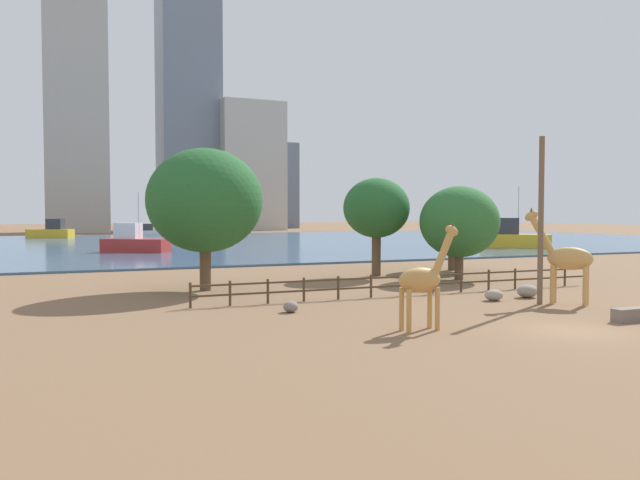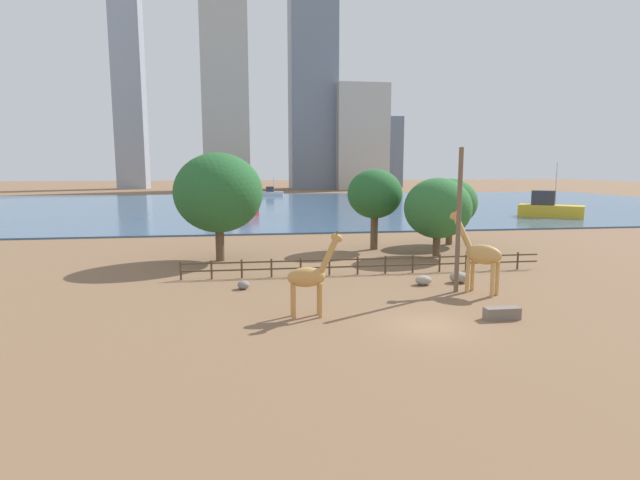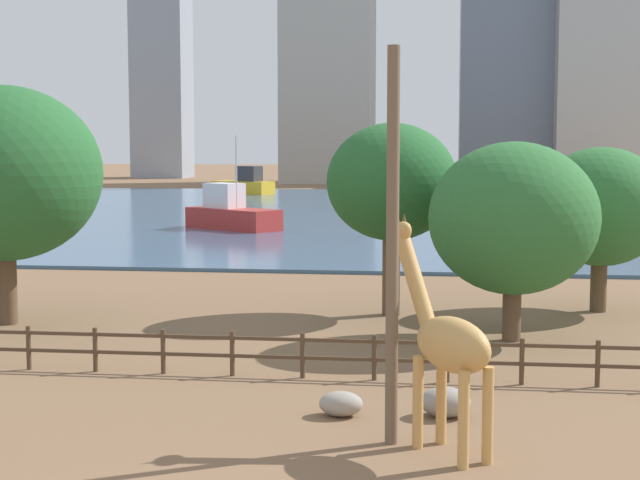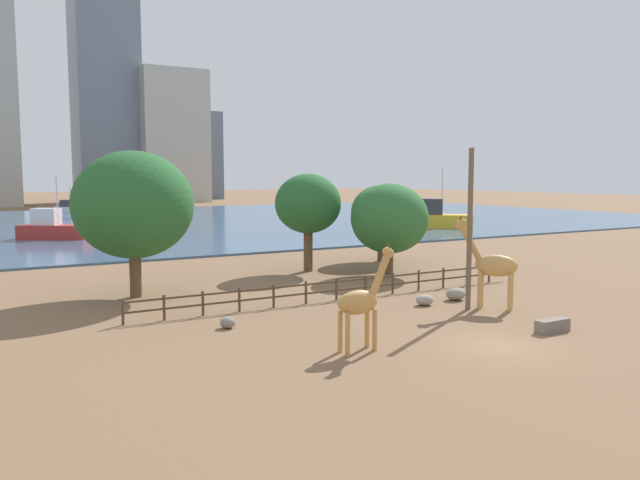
{
  "view_description": "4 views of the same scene",
  "coord_description": "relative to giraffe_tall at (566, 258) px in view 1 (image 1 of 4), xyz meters",
  "views": [
    {
      "loc": [
        -19.14,
        -19.16,
        4.78
      ],
      "look_at": [
        0.92,
        28.15,
        2.56
      ],
      "focal_mm": 35.0,
      "sensor_mm": 36.0,
      "label": 1
    },
    {
      "loc": [
        -8.54,
        -22.1,
        7.57
      ],
      "look_at": [
        -2.8,
        16.48,
        1.89
      ],
      "focal_mm": 28.0,
      "sensor_mm": 36.0,
      "label": 2
    },
    {
      "loc": [
        5.27,
        -15.07,
        6.68
      ],
      "look_at": [
        1.15,
        17.02,
        3.45
      ],
      "focal_mm": 55.0,
      "sensor_mm": 36.0,
      "label": 3
    },
    {
      "loc": [
        -19.59,
        -18.72,
        7.28
      ],
      "look_at": [
        3.04,
        20.49,
        2.59
      ],
      "focal_mm": 35.0,
      "sensor_mm": 36.0,
      "label": 4
    }
  ],
  "objects": [
    {
      "name": "boat_sailboat",
      "position": [
        -16.05,
        51.2,
        -1.05
      ],
      "size": [
        7.99,
        6.74,
        7.0
      ],
      "rotation": [
        0.0,
        0.0,
        5.68
      ],
      "color": "#B22D28",
      "rests_on": "harbor_water"
    },
    {
      "name": "giraffe_companion",
      "position": [
        -10.76,
        -3.26,
        -0.34
      ],
      "size": [
        2.92,
        0.84,
        4.43
      ],
      "rotation": [
        0.0,
        0.0,
        0.03
      ],
      "color": "#C18C47",
      "rests_on": "ground"
    },
    {
      "name": "utility_pole",
      "position": [
        -1.21,
        0.53,
        1.96
      ],
      "size": [
        0.28,
        0.28,
        8.76
      ],
      "primitive_type": "cylinder",
      "color": "brown",
      "rests_on": "ground"
    },
    {
      "name": "skyline_tower_glass",
      "position": [
        26.14,
        145.55,
        15.43
      ],
      "size": [
        17.74,
        13.78,
        35.7
      ],
      "primitive_type": "cube",
      "color": "#B7B2A8",
      "rests_on": "ground"
    },
    {
      "name": "tree_left_large",
      "position": [
        2.2,
        12.41,
        1.72
      ],
      "size": [
        5.69,
        5.69,
        6.72
      ],
      "color": "brown",
      "rests_on": "ground"
    },
    {
      "name": "boulder_near_fence",
      "position": [
        -0.01,
        2.81,
        -2.05
      ],
      "size": [
        1.24,
        0.98,
        0.74
      ],
      "primitive_type": "ellipsoid",
      "color": "gray",
      "rests_on": "ground"
    },
    {
      "name": "skyline_block_central",
      "position": [
        40.7,
        163.47,
        10.93
      ],
      "size": [
        10.12,
        12.48,
        26.69
      ],
      "primitive_type": "cube",
      "color": "slate",
      "rests_on": "ground"
    },
    {
      "name": "boat_barge",
      "position": [
        31.25,
        41.12,
        -0.88
      ],
      "size": [
        9.1,
        8.01,
        8.08
      ],
      "rotation": [
        0.0,
        0.0,
        5.63
      ],
      "color": "gold",
      "rests_on": "harbor_water"
    },
    {
      "name": "giraffe_tall",
      "position": [
        0.0,
        0.0,
        0.0
      ],
      "size": [
        2.65,
        3.2,
        5.08
      ],
      "rotation": [
        0.0,
        0.0,
        2.22
      ],
      "color": "tan",
      "rests_on": "ground"
    },
    {
      "name": "tree_center_broad",
      "position": [
        -2.12,
        16.92,
        2.71
      ],
      "size": [
        5.03,
        5.03,
        7.44
      ],
      "color": "brown",
      "rests_on": "ground"
    },
    {
      "name": "feeding_trough",
      "position": [
        -1.24,
        -5.12,
        -2.12
      ],
      "size": [
        1.8,
        0.6,
        0.6
      ],
      "primitive_type": "cube",
      "color": "#72665B",
      "rests_on": "ground"
    },
    {
      "name": "tree_left_small",
      "position": [
        -16.04,
        13.17,
        3.12
      ],
      "size": [
        7.11,
        7.11,
        8.76
      ],
      "color": "brown",
      "rests_on": "ground"
    },
    {
      "name": "enclosure_fence",
      "position": [
        -5.67,
        6.31,
        -1.66
      ],
      "size": [
        26.12,
        0.14,
        1.3
      ],
      "color": "#4C3826",
      "rests_on": "ground"
    },
    {
      "name": "boulder_by_pole",
      "position": [
        -14.14,
        3.13,
        -2.15
      ],
      "size": [
        0.74,
        0.73,
        0.54
      ],
      "primitive_type": "ellipsoid",
      "color": "gray",
      "rests_on": "ground"
    },
    {
      "name": "boulder_small",
      "position": [
        -2.55,
        2.56,
        -2.12
      ],
      "size": [
        1.08,
        0.81,
        0.61
      ],
      "primitive_type": "ellipsoid",
      "color": "gray",
      "rests_on": "ground"
    },
    {
      "name": "boat_ferry",
      "position": [
        -25.32,
        100.81,
        -1.03
      ],
      "size": [
        8.46,
        6.15,
        3.53
      ],
      "rotation": [
        0.0,
        0.0,
        2.68
      ],
      "color": "gold",
      "rests_on": "harbor_water"
    },
    {
      "name": "tree_right_tall",
      "position": [
        5.99,
        18.7,
        1.73
      ],
      "size": [
        5.2,
        5.2,
        6.51
      ],
      "color": "brown",
      "rests_on": "ground"
    },
    {
      "name": "boat_tug",
      "position": [
        -7.0,
        103.66,
        -1.39
      ],
      "size": [
        5.71,
        2.57,
        4.98
      ],
      "rotation": [
        0.0,
        0.0,
        6.18
      ],
      "color": "silver",
      "rests_on": "harbor_water"
    },
    {
      "name": "harbor_water",
      "position": [
        -5.34,
        71.31,
        -2.32
      ],
      "size": [
        180.0,
        86.0,
        0.2
      ],
      "primitive_type": "cube",
      "color": "#3D6084",
      "rests_on": "ground"
    },
    {
      "name": "ground_plane",
      "position": [
        -5.34,
        74.31,
        -2.42
      ],
      "size": [
        400.0,
        400.0,
        0.0
      ],
      "primitive_type": "plane",
      "color": "brown"
    },
    {
      "name": "skyline_block_right",
      "position": [
        10.15,
        151.3,
        32.39
      ],
      "size": [
        16.04,
        15.33,
        69.63
      ],
      "primitive_type": "cube",
      "color": "slate",
      "rests_on": "ground"
    },
    {
      "name": "skyline_block_left",
      "position": [
        -19.54,
        142.0,
        33.84
      ],
      "size": [
        14.64,
        14.36,
        72.51
      ],
      "primitive_type": "cube",
      "color": "#ADA89E",
      "rests_on": "ground"
    }
  ]
}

